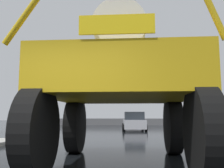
# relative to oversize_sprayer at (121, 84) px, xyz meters

# --- Properties ---
(ground_plane) EXTENTS (120.00, 120.00, 0.00)m
(ground_plane) POSITION_rel_oversize_sprayer_xyz_m (-1.00, 14.29, -1.94)
(ground_plane) COLOR black
(oversize_sprayer) EXTENTS (4.27, 5.09, 4.51)m
(oversize_sprayer) POSITION_rel_oversize_sprayer_xyz_m (0.00, 0.00, 0.00)
(oversize_sprayer) COLOR black
(oversize_sprayer) RESTS_ON ground
(sedan_ahead) EXTENTS (2.00, 4.16, 1.52)m
(sedan_ahead) POSITION_rel_oversize_sprayer_xyz_m (0.75, 14.90, -1.23)
(sedan_ahead) COLOR #B7B7BF
(sedan_ahead) RESTS_ON ground
(traffic_signal_near_right) EXTENTS (0.24, 0.54, 4.06)m
(traffic_signal_near_right) POSITION_rel_oversize_sprayer_xyz_m (3.10, 4.61, 1.02)
(traffic_signal_near_right) COLOR slate
(traffic_signal_near_right) RESTS_ON ground
(traffic_signal_far_left) EXTENTS (0.24, 0.55, 3.78)m
(traffic_signal_far_left) POSITION_rel_oversize_sprayer_xyz_m (-6.17, 20.77, 0.82)
(traffic_signal_far_left) COLOR slate
(traffic_signal_far_left) RESTS_ON ground
(streetlight_far_left) EXTENTS (2.23, 0.24, 7.79)m
(streetlight_far_left) POSITION_rel_oversize_sprayer_xyz_m (-8.06, 18.18, 2.44)
(streetlight_far_left) COLOR slate
(streetlight_far_left) RESTS_ON ground
(roadside_barrier) EXTENTS (27.35, 0.24, 0.90)m
(roadside_barrier) POSITION_rel_oversize_sprayer_xyz_m (-1.00, 28.43, -1.49)
(roadside_barrier) COLOR #59595B
(roadside_barrier) RESTS_ON ground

